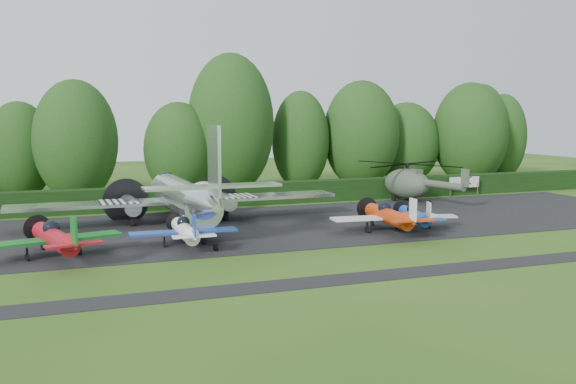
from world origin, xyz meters
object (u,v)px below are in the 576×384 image
object	(u,v)px
sign_board	(464,183)
light_plane_orange	(388,216)
transport_plane	(184,197)
light_plane_red	(55,238)
light_plane_white	(185,230)
helicopter	(407,181)
light_plane_blue	(414,216)

from	to	relation	value
sign_board	light_plane_orange	bearing A→B (deg)	-139.28
transport_plane	sign_board	xyz separation A→B (m)	(29.98, 7.98, -0.87)
light_plane_red	light_plane_white	xyz separation A→B (m)	(7.56, 0.76, -0.18)
helicopter	sign_board	xyz separation A→B (m)	(7.58, 1.67, -0.65)
light_plane_orange	sign_board	bearing A→B (deg)	36.28
light_plane_red	helicopter	distance (m)	34.39
light_plane_red	transport_plane	bearing A→B (deg)	55.62
sign_board	light_plane_red	bearing A→B (deg)	-158.73
helicopter	sign_board	distance (m)	7.79
helicopter	sign_board	bearing A→B (deg)	23.59
light_plane_blue	helicopter	size ratio (longest dim) A/B	0.50
light_plane_red	sign_board	xyz separation A→B (m)	(38.91, 15.85, 0.06)
transport_plane	light_plane_white	xyz separation A→B (m)	(-1.36, -7.12, -1.11)
light_plane_white	sign_board	size ratio (longest dim) A/B	2.04
light_plane_red	light_plane_white	size ratio (longest dim) A/B	1.17
light_plane_white	light_plane_blue	world-z (taller)	light_plane_white
light_plane_white	sign_board	distance (m)	34.79
light_plane_orange	light_plane_white	bearing A→B (deg)	173.66
light_plane_blue	helicopter	distance (m)	14.94
light_plane_white	light_plane_blue	xyz separation A→B (m)	(16.53, 0.39, -0.05)
light_plane_white	light_plane_orange	xyz separation A→B (m)	(14.08, -0.25, 0.16)
light_plane_orange	light_plane_blue	size ratio (longest dim) A/B	1.21
light_plane_orange	light_plane_blue	bearing A→B (deg)	9.12
light_plane_red	sign_board	bearing A→B (deg)	36.37
light_plane_red	light_plane_blue	distance (m)	24.12
light_plane_blue	light_plane_white	bearing A→B (deg)	167.16
transport_plane	helicopter	world-z (taller)	transport_plane
transport_plane	light_plane_orange	distance (m)	14.72
sign_board	transport_plane	bearing A→B (deg)	-166.00
sign_board	light_plane_blue	bearing A→B (deg)	-136.11
light_plane_white	helicopter	distance (m)	27.31
transport_plane	sign_board	size ratio (longest dim) A/B	7.08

